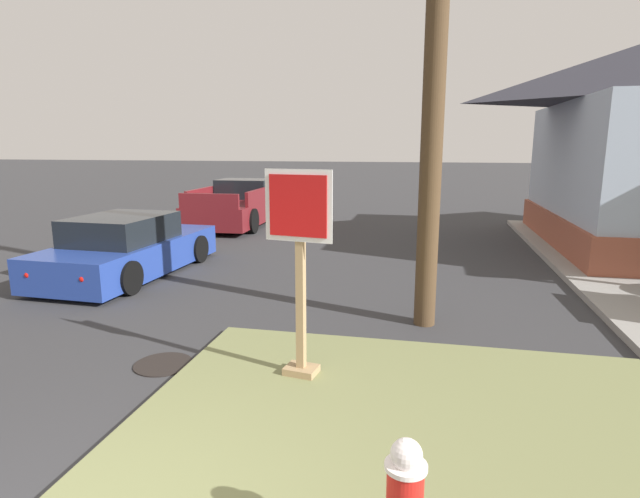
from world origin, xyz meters
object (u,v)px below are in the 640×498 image
at_px(stop_sign, 300,276).
at_px(manhole_cover, 163,364).
at_px(parked_sedan_blue, 128,249).
at_px(pickup_truck_maroon, 239,206).

bearing_deg(stop_sign, manhole_cover, 178.23).
height_order(manhole_cover, parked_sedan_blue, parked_sedan_blue).
bearing_deg(parked_sedan_blue, manhole_cover, -53.34).
relative_size(stop_sign, pickup_truck_maroon, 0.46).
height_order(stop_sign, parked_sedan_blue, stop_sign).
relative_size(stop_sign, parked_sedan_blue, 0.53).
bearing_deg(pickup_truck_maroon, stop_sign, -65.82).
xyz_separation_m(manhole_cover, parked_sedan_blue, (-2.90, 3.90, 0.53)).
bearing_deg(manhole_cover, stop_sign, -1.77).
xyz_separation_m(parked_sedan_blue, pickup_truck_maroon, (-0.20, 6.84, 0.07)).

